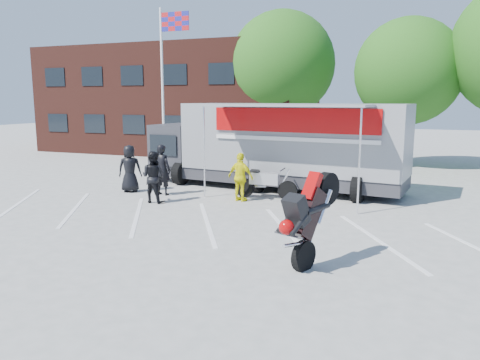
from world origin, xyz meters
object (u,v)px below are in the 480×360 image
Objects in this scene: spectator_leather_a at (130,169)px; spectator_leather_b at (162,170)px; parked_motorcycle at (266,199)px; transporter_truck at (279,189)px; spectator_leather_c at (153,177)px; stunt_bike_rider at (322,261)px; tree_left at (282,64)px; flagpole at (167,69)px; spectator_hivis at (241,177)px; tree_mid at (408,72)px.

spectator_leather_a is 1.47m from spectator_leather_b.
spectator_leather_b is (-3.82, -0.76, 0.96)m from parked_motorcycle.
spectator_leather_b is at bearing 98.26° from parked_motorcycle.
spectator_leather_c reaches higher than transporter_truck.
transporter_truck is 5.84× the size of spectator_leather_a.
spectator_leather_a is at bearing -146.59° from transporter_truck.
transporter_truck is at bearing 134.74° from stunt_bike_rider.
tree_left reaches higher than spectator_leather_b.
flagpole reaches higher than spectator_hivis.
flagpole is at bearing -56.08° from spectator_leather_b.
stunt_bike_rider is at bearing -93.57° from tree_mid.
transporter_truck is 5.94× the size of spectator_leather_c.
spectator_hivis is at bearing -80.25° from tree_left.
spectator_leather_b is (1.47, -0.05, 0.04)m from spectator_leather_a.
parked_motorcycle is at bearing -162.87° from spectator_leather_b.
tree_left is 3.88× the size of stunt_bike_rider.
spectator_leather_b is 1.07× the size of spectator_leather_c.
parked_motorcycle is 4.08m from spectator_leather_c.
spectator_leather_a is at bearing -74.01° from flagpole.
flagpole is 0.93× the size of tree_left.
transporter_truck is (6.91, -3.23, -5.05)m from flagpole.
transporter_truck is 5.28m from spectator_leather_c.
stunt_bike_rider is 1.17× the size of spectator_leather_b.
spectator_hivis is at bearing 149.13° from stunt_bike_rider.
transporter_truck reaches higher than stunt_bike_rider.
tree_left is 3.69× the size of parked_motorcycle.
spectator_leather_c reaches higher than parked_motorcycle.
spectator_leather_a reaches higher than spectator_leather_c.
spectator_leather_c is (-3.36, -3.98, 0.90)m from transporter_truck.
tree_mid is 16.87m from stunt_bike_rider.
spectator_leather_b reaches higher than parked_motorcycle.
transporter_truck is at bearing -177.13° from spectator_leather_a.
stunt_bike_rider is (-1.00, -16.10, -4.94)m from tree_mid.
parked_motorcycle is 6.73m from stunt_bike_rider.
parked_motorcycle is 5.42m from spectator_leather_a.
tree_mid reaches higher than spectator_hivis.
spectator_leather_b reaches higher than spectator_leather_c.
tree_mid reaches higher than spectator_leather_c.
stunt_bike_rider is at bearing -47.30° from flagpole.
flagpole is 9.05m from spectator_leather_c.
flagpole is at bearing 161.14° from transporter_truck.
tree_mid reaches higher than stunt_bike_rider.
spectator_hivis is (-0.61, -2.69, 0.86)m from transporter_truck.
transporter_truck is 5.57× the size of spectator_leather_b.
spectator_leather_b is (-8.08, -10.96, -3.99)m from tree_mid.
stunt_bike_rider is (10.24, -11.10, -5.05)m from flagpole.
flagpole is 4.39× the size of spectator_leather_a.
flagpole reaches higher than spectator_leather_c.
flagpole is 3.59× the size of stunt_bike_rider.
spectator_leather_b is (3.17, -5.96, -4.10)m from flagpole.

